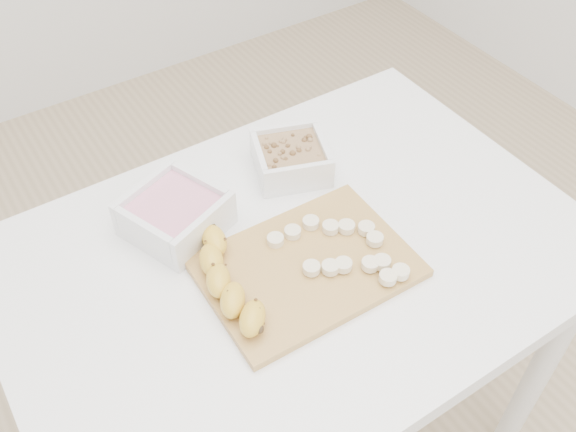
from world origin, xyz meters
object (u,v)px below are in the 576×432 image
bowl_yogurt (175,214)px  cutting_board (306,267)px  bowl_granola (291,158)px  banana (229,281)px  table (297,285)px

bowl_yogurt → cutting_board: (0.14, -0.20, -0.03)m
bowl_granola → banana: 0.32m
bowl_yogurt → bowl_granola: bowl_yogurt is taller
table → cutting_board: (-0.01, -0.04, 0.10)m
bowl_granola → cutting_board: bowl_granola is taller
bowl_granola → cutting_board: (-0.12, -0.22, -0.02)m
table → bowl_yogurt: bearing=132.8°
bowl_granola → cutting_board: size_ratio=0.50×
bowl_yogurt → banana: bowl_yogurt is taller
bowl_yogurt → banana: bearing=-88.0°
banana → cutting_board: bearing=10.0°
table → bowl_yogurt: 0.26m
table → cutting_board: cutting_board is taller
cutting_board → banana: (-0.13, 0.02, 0.03)m
bowl_yogurt → cutting_board: 0.25m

